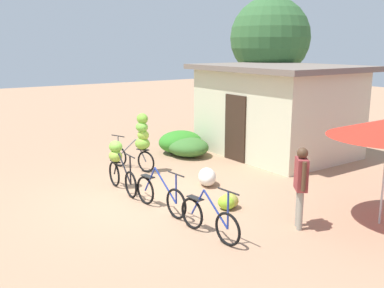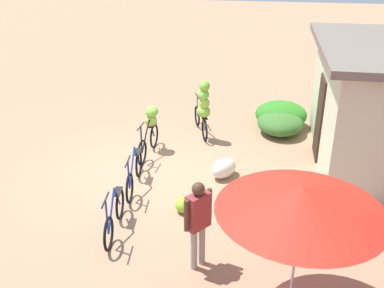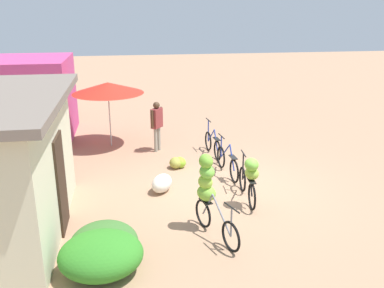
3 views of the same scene
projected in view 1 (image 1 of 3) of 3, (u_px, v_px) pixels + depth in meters
ground_plane at (147, 199)px, 9.92m from camera, size 60.00×60.00×0.00m
building_low at (276, 109)px, 13.93m from camera, size 4.89×3.92×2.84m
tree_behind_building at (270, 38)px, 16.39m from camera, size 3.02×3.02×5.24m
hedge_bush_front_left at (180, 142)px, 14.14m from camera, size 1.30×1.46×0.73m
hedge_bush_front_right at (188, 147)px, 13.76m from camera, size 1.46×1.25×0.60m
bicycle_leftmost at (140, 139)px, 11.93m from camera, size 1.57×0.69×1.64m
bicycle_near_pile at (118, 162)px, 10.46m from camera, size 1.63×0.37×1.18m
bicycle_center_loaded at (160, 195)px, 9.13m from camera, size 1.73×0.24×0.95m
bicycle_by_shop at (209, 219)px, 7.90m from camera, size 1.57×0.23×1.01m
banana_pile_on_ground at (228, 201)px, 9.33m from camera, size 0.49×0.53×0.32m
produce_sack at (207, 177)px, 10.86m from camera, size 0.83×0.74×0.44m
person_vendor at (301, 180)px, 8.14m from camera, size 0.47×0.40×1.59m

